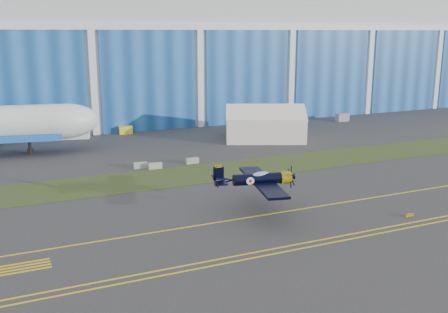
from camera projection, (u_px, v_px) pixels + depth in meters
name	position (u px, v px, depth m)	size (l,w,h in m)	color
ground	(182.00, 211.00, 58.80)	(260.00, 260.00, 0.00)	#383739
grass_median	(147.00, 180.00, 71.21)	(260.00, 10.00, 0.02)	#475128
hangar	(73.00, 53.00, 118.99)	(220.00, 45.70, 30.00)	silver
taxiway_centreline	(198.00, 225.00, 54.37)	(200.00, 0.20, 0.02)	yellow
edge_line_near	(237.00, 261.00, 45.94)	(80.00, 0.20, 0.02)	yellow
edge_line_far	(233.00, 257.00, 46.83)	(80.00, 0.20, 0.02)	yellow
hold_short_ladder	(14.00, 269.00, 44.42)	(6.00, 2.40, 0.02)	yellow
guard_board_right	(410.00, 215.00, 56.92)	(1.20, 0.15, 0.35)	yellow
warbird	(257.00, 179.00, 57.73)	(12.79, 14.42, 3.71)	black
tent	(265.00, 122.00, 97.24)	(17.52, 15.56, 6.72)	white
shipping_container	(75.00, 133.00, 98.54)	(5.29, 2.12, 2.29)	white
tug	(126.00, 130.00, 103.29)	(2.57, 1.60, 1.50)	yellow
gse_box	(342.00, 117.00, 117.86)	(2.86, 1.53, 1.72)	gray
barrier_a	(140.00, 165.00, 77.12)	(2.00, 0.60, 0.90)	#929D9B
barrier_b	(155.00, 166.00, 76.78)	(2.00, 0.60, 0.90)	#979C88
barrier_c	(192.00, 161.00, 79.87)	(2.00, 0.60, 0.90)	gray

